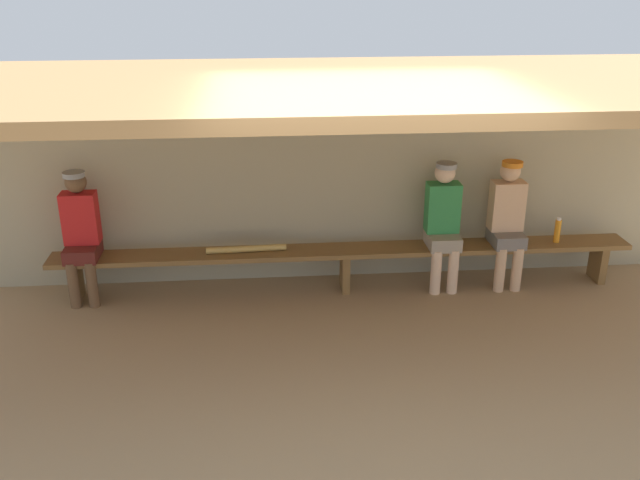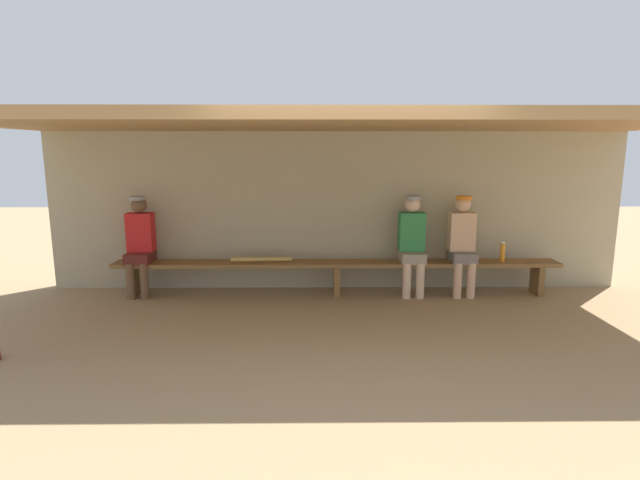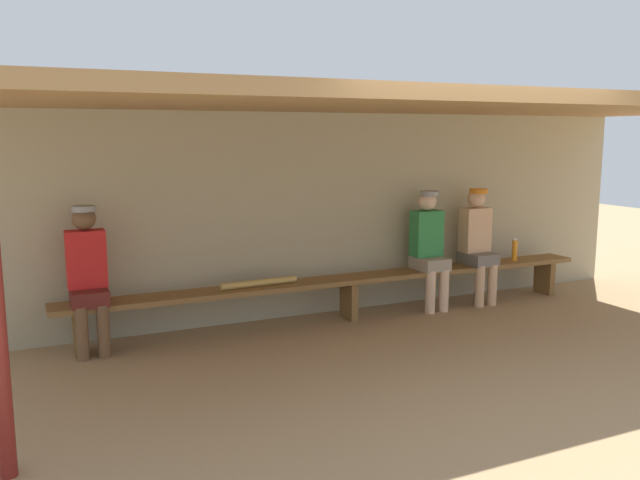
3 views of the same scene
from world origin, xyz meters
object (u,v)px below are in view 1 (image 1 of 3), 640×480
Objects in this scene: player_leftmost at (443,220)px; water_bottle_orange at (557,231)px; player_middle at (507,218)px; player_shirtless_tan at (81,231)px; baseball_bat at (246,249)px; bench at (345,255)px.

player_leftmost is 4.94× the size of water_bottle_orange.
player_middle is 4.33m from player_shirtless_tan.
player_middle is 1.65× the size of baseball_bat.
player_leftmost is 1.65× the size of baseball_bat.
baseball_bat is at bearing 179.80° from water_bottle_orange.
baseball_bat is (-3.26, 0.01, -0.10)m from water_bottle_orange.
player_leftmost reaches higher than water_bottle_orange.
player_middle is 0.57m from water_bottle_orange.
player_middle and player_leftmost have the same top height.
player_middle reaches higher than water_bottle_orange.
player_middle is at bearing 178.43° from water_bottle_orange.
water_bottle_orange is at bearing -0.29° from bench.
player_leftmost is 2.05m from baseball_bat.
player_middle is 4.94× the size of water_bottle_orange.
water_bottle_orange is (0.55, -0.02, -0.16)m from player_middle.
water_bottle_orange is 3.26m from baseball_bat.
player_middle is (1.69, 0.00, 0.36)m from bench.
player_shirtless_tan is 1.64m from baseball_bat.
player_shirtless_tan is 3.65m from player_leftmost.
player_middle is 1.00× the size of player_shirtless_tan.
player_shirtless_tan is 1.65× the size of baseball_bat.
player_shirtless_tan is at bearing 180.00° from player_leftmost.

